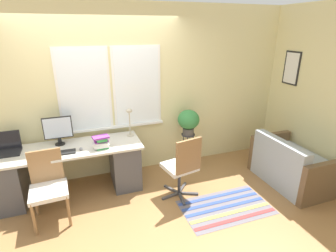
% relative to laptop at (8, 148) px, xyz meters
% --- Properties ---
extents(ground_plane, '(14.00, 14.00, 0.00)m').
position_rel_laptop_xyz_m(ground_plane, '(1.32, -0.47, -0.80)').
color(ground_plane, '#9E7042').
extents(wall_back_with_window, '(9.00, 0.12, 2.70)m').
position_rel_laptop_xyz_m(wall_back_with_window, '(1.32, 0.31, 0.56)').
color(wall_back_with_window, beige).
rests_on(wall_back_with_window, ground_plane).
extents(wall_right_with_picture, '(0.08, 9.00, 2.70)m').
position_rel_laptop_xyz_m(wall_right_with_picture, '(4.51, -0.47, 0.56)').
color(wall_right_with_picture, beige).
rests_on(wall_right_with_picture, ground_plane).
extents(desk, '(2.07, 0.70, 0.74)m').
position_rel_laptop_xyz_m(desk, '(0.74, -0.12, -0.40)').
color(desk, beige).
rests_on(desk, ground_plane).
extents(laptop, '(0.30, 0.28, 0.27)m').
position_rel_laptop_xyz_m(laptop, '(0.00, 0.00, 0.00)').
color(laptop, black).
rests_on(laptop, desk).
extents(monitor, '(0.39, 0.14, 0.42)m').
position_rel_laptop_xyz_m(monitor, '(0.65, 0.04, 0.17)').
color(monitor, black).
rests_on(monitor, desk).
extents(keyboard, '(0.38, 0.14, 0.02)m').
position_rel_laptop_xyz_m(keyboard, '(0.67, -0.28, -0.05)').
color(keyboard, black).
rests_on(keyboard, desk).
extents(mouse, '(0.04, 0.07, 0.04)m').
position_rel_laptop_xyz_m(mouse, '(0.92, -0.26, -0.04)').
color(mouse, slate).
rests_on(mouse, desk).
extents(desk_lamp, '(0.11, 0.11, 0.44)m').
position_rel_laptop_xyz_m(desk_lamp, '(1.68, 0.03, 0.25)').
color(desk_lamp, '#BCB299').
rests_on(desk_lamp, desk).
extents(book_stack, '(0.24, 0.19, 0.18)m').
position_rel_laptop_xyz_m(book_stack, '(1.20, -0.28, 0.03)').
color(book_stack, green).
rests_on(book_stack, desk).
extents(desk_chair_wooden, '(0.47, 0.47, 0.90)m').
position_rel_laptop_xyz_m(desk_chair_wooden, '(0.49, -0.61, -0.31)').
color(desk_chair_wooden, olive).
rests_on(desk_chair_wooden, ground_plane).
extents(office_chair_swivel, '(0.56, 0.55, 0.96)m').
position_rel_laptop_xyz_m(office_chair_swivel, '(2.24, -0.77, -0.29)').
color(office_chair_swivel, '#47474C').
rests_on(office_chair_swivel, ground_plane).
extents(couch_loveseat, '(0.77, 1.20, 0.76)m').
position_rel_laptop_xyz_m(couch_loveseat, '(4.01, -0.98, -0.51)').
color(couch_loveseat, '#9EA8B2').
rests_on(couch_loveseat, ground_plane).
extents(plant_stand, '(0.23, 0.23, 0.63)m').
position_rel_laptop_xyz_m(plant_stand, '(2.67, 0.02, -0.25)').
color(plant_stand, '#333338').
rests_on(plant_stand, ground_plane).
extents(potted_plant, '(0.36, 0.36, 0.42)m').
position_rel_laptop_xyz_m(potted_plant, '(2.67, 0.02, 0.08)').
color(potted_plant, '#514C47').
rests_on(potted_plant, plant_stand).
extents(floor_rug_striped, '(1.22, 0.71, 0.01)m').
position_rel_laptop_xyz_m(floor_rug_striped, '(2.72, -1.20, -0.79)').
color(floor_rug_striped, slate).
rests_on(floor_rug_striped, ground_plane).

